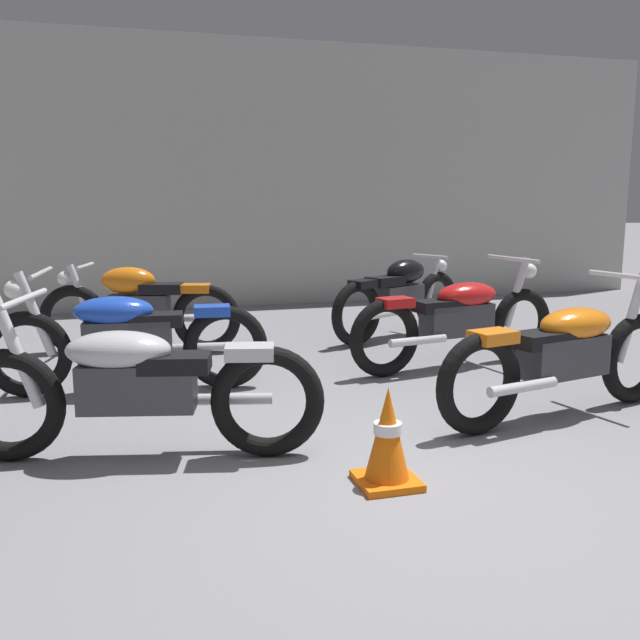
{
  "coord_description": "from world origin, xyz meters",
  "views": [
    {
      "loc": [
        -1.51,
        -3.18,
        1.53
      ],
      "look_at": [
        0.0,
        2.06,
        0.55
      ],
      "focal_mm": 39.09,
      "sensor_mm": 36.0,
      "label": 1
    }
  ],
  "objects": [
    {
      "name": "ground_plane",
      "position": [
        0.0,
        0.0,
        0.0
      ],
      "size": [
        60.0,
        60.0,
        0.0
      ],
      "primitive_type": "plane",
      "color": "gray"
    },
    {
      "name": "back_wall",
      "position": [
        0.0,
        6.5,
        1.8
      ],
      "size": [
        12.83,
        0.24,
        3.6
      ],
      "primitive_type": "cube",
      "color": "#B2B2AD",
      "rests_on": "ground"
    },
    {
      "name": "motorcycle_left_row_0",
      "position": [
        -1.46,
        0.86,
        0.45
      ],
      "size": [
        2.14,
        0.78,
        0.97
      ],
      "color": "black",
      "rests_on": "ground"
    },
    {
      "name": "motorcycle_left_row_1",
      "position": [
        -1.49,
        2.32,
        0.45
      ],
      "size": [
        2.17,
        0.68,
        0.97
      ],
      "color": "black",
      "rests_on": "ground"
    },
    {
      "name": "motorcycle_left_row_2",
      "position": [
        -1.35,
        3.77,
        0.46
      ],
      "size": [
        1.93,
        0.68,
        0.88
      ],
      "color": "black",
      "rests_on": "ground"
    },
    {
      "name": "motorcycle_right_row_0",
      "position": [
        1.42,
        0.85,
        0.45
      ],
      "size": [
        2.14,
        0.79,
        0.97
      ],
      "color": "black",
      "rests_on": "ground"
    },
    {
      "name": "motorcycle_right_row_1",
      "position": [
        1.37,
        2.35,
        0.45
      ],
      "size": [
        2.16,
        0.74,
        0.97
      ],
      "color": "black",
      "rests_on": "ground"
    },
    {
      "name": "motorcycle_right_row_2",
      "position": [
        1.39,
        3.75,
        0.46
      ],
      "size": [
        1.82,
        0.96,
        0.88
      ],
      "color": "black",
      "rests_on": "ground"
    },
    {
      "name": "traffic_cone",
      "position": [
        -0.19,
        0.1,
        0.26
      ],
      "size": [
        0.32,
        0.32,
        0.54
      ],
      "color": "orange",
      "rests_on": "ground"
    }
  ]
}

